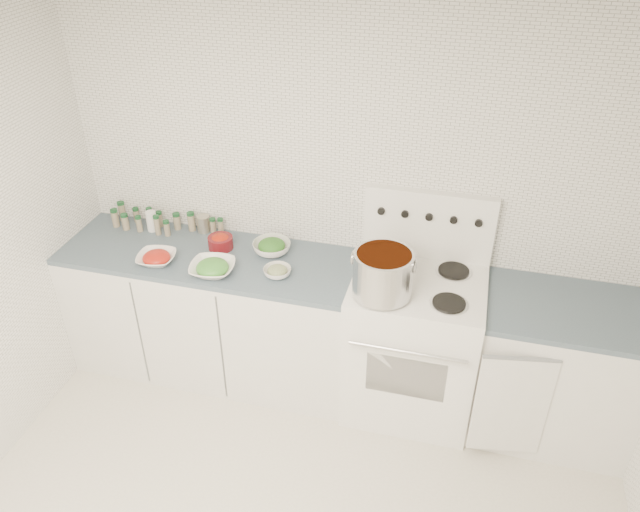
{
  "coord_description": "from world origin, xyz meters",
  "views": [
    {
      "loc": [
        0.67,
        -1.76,
        2.99
      ],
      "look_at": [
        -0.09,
        1.14,
        1.04
      ],
      "focal_mm": 35.0,
      "sensor_mm": 36.0,
      "label": 1
    }
  ],
  "objects_px": {
    "stock_pot": "(383,272)",
    "stove": "(413,340)",
    "bowl_snowpea": "(212,268)",
    "bowl_tomato": "(156,258)"
  },
  "relations": [
    {
      "from": "bowl_snowpea",
      "to": "bowl_tomato",
      "type": "bearing_deg",
      "value": 176.77
    },
    {
      "from": "stove",
      "to": "bowl_snowpea",
      "type": "bearing_deg",
      "value": -171.63
    },
    {
      "from": "stove",
      "to": "bowl_snowpea",
      "type": "relative_size",
      "value": 4.63
    },
    {
      "from": "stove",
      "to": "bowl_tomato",
      "type": "bearing_deg",
      "value": -174.36
    },
    {
      "from": "stock_pot",
      "to": "stove",
      "type": "bearing_deg",
      "value": 43.07
    },
    {
      "from": "stock_pot",
      "to": "bowl_snowpea",
      "type": "bearing_deg",
      "value": 180.0
    },
    {
      "from": "stock_pot",
      "to": "bowl_snowpea",
      "type": "xyz_separation_m",
      "value": [
        -1.01,
        0.0,
        -0.15
      ]
    },
    {
      "from": "stove",
      "to": "bowl_tomato",
      "type": "relative_size",
      "value": 5.27
    },
    {
      "from": "stove",
      "to": "bowl_snowpea",
      "type": "height_order",
      "value": "stove"
    },
    {
      "from": "stove",
      "to": "bowl_tomato",
      "type": "xyz_separation_m",
      "value": [
        -1.57,
        -0.15,
        0.44
      ]
    }
  ]
}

